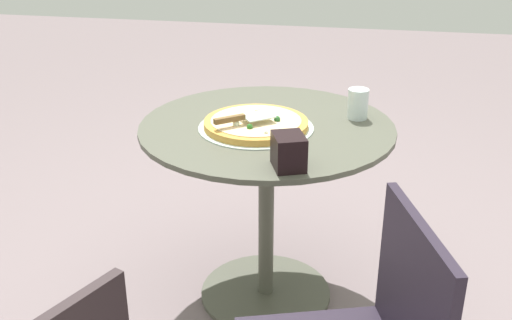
{
  "coord_description": "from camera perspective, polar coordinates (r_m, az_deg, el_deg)",
  "views": [
    {
      "loc": [
        0.34,
        -1.98,
        1.48
      ],
      "look_at": [
        -0.03,
        -0.04,
        0.6
      ],
      "focal_mm": 43.28,
      "sensor_mm": 36.0,
      "label": 1
    }
  ],
  "objects": [
    {
      "name": "napkin_dispenser",
      "position": [
        1.8,
        3.04,
        0.79
      ],
      "size": [
        0.12,
        0.13,
        0.1
      ],
      "primitive_type": "cube",
      "rotation": [
        0.0,
        0.0,
        5.08
      ],
      "color": "black",
      "rests_on": "patio_table"
    },
    {
      "name": "pizza_server",
      "position": [
        2.06,
        -1.21,
        3.94
      ],
      "size": [
        0.19,
        0.17,
        0.02
      ],
      "color": "silver",
      "rests_on": "pizza_on_tray"
    },
    {
      "name": "patio_table",
      "position": [
        2.22,
        0.97,
        -1.5
      ],
      "size": [
        0.89,
        0.89,
        0.72
      ],
      "color": "#505144",
      "rests_on": "ground"
    },
    {
      "name": "pizza_on_tray",
      "position": [
        2.11,
        -0.0,
        3.35
      ],
      "size": [
        0.4,
        0.4,
        0.05
      ],
      "color": "silver",
      "rests_on": "patio_table"
    },
    {
      "name": "ground_plane",
      "position": [
        2.49,
        0.89,
        -12.28
      ],
      "size": [
        10.0,
        10.0,
        0.0
      ],
      "primitive_type": "plane",
      "color": "slate"
    },
    {
      "name": "drinking_cup",
      "position": [
        2.22,
        9.4,
        5.14
      ],
      "size": [
        0.07,
        0.07,
        0.11
      ],
      "primitive_type": "cylinder",
      "color": "silver",
      "rests_on": "patio_table"
    }
  ]
}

